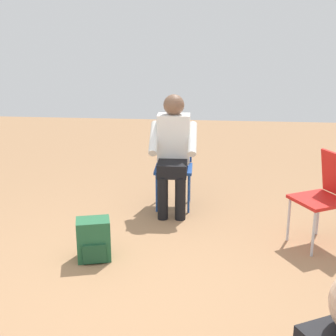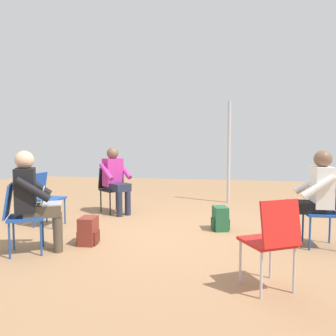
# 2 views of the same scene
# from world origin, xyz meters

# --- Properties ---
(ground_plane) EXTENTS (14.00, 14.00, 0.00)m
(ground_plane) POSITION_xyz_m (0.00, 0.00, 0.00)
(ground_plane) COLOR #99704C
(chair_east) EXTENTS (0.46, 0.43, 0.85)m
(chair_east) POSITION_xyz_m (2.02, -0.13, 0.50)
(chair_east) COLOR #1E4799
(chair_east) RESTS_ON ground
(chair_west) EXTENTS (0.45, 0.41, 0.85)m
(chair_west) POSITION_xyz_m (-2.10, 0.22, 0.50)
(chair_west) COLOR #1E4799
(chair_west) RESTS_ON ground
(chair_northeast) EXTENTS (0.57, 0.55, 0.85)m
(chair_northeast) POSITION_xyz_m (1.60, 1.14, 0.50)
(chair_northeast) COLOR #1E4799
(chair_northeast) RESTS_ON ground
(chair_southeast) EXTENTS (0.58, 0.58, 0.85)m
(chair_southeast) POSITION_xyz_m (1.34, -1.28, 0.50)
(chair_southeast) COLOR black
(chair_southeast) RESTS_ON ground
(chair_northwest) EXTENTS (0.55, 0.57, 0.85)m
(chair_northwest) POSITION_xyz_m (-1.24, 1.65, 0.50)
(chair_northwest) COLOR red
(chair_northwest) RESTS_ON ground
(person_with_laptop) EXTENTS (0.63, 0.62, 1.24)m
(person_with_laptop) POSITION_xyz_m (1.45, 1.06, 0.69)
(person_with_laptop) COLOR #4C4233
(person_with_laptop) RESTS_ON ground
(person_in_white) EXTENTS (0.53, 0.50, 1.24)m
(person_in_white) POSITION_xyz_m (-1.93, 0.22, 0.69)
(person_in_white) COLOR black
(person_in_white) RESTS_ON ground
(person_in_magenta) EXTENTS (0.63, 0.63, 1.24)m
(person_in_magenta) POSITION_xyz_m (1.21, -1.18, 0.69)
(person_in_magenta) COLOR #23283D
(person_in_magenta) RESTS_ON ground
(backpack_near_laptop_user) EXTENTS (0.29, 0.32, 0.36)m
(backpack_near_laptop_user) POSITION_xyz_m (-0.75, -0.35, 0.16)
(backpack_near_laptop_user) COLOR #235B38
(backpack_near_laptop_user) RESTS_ON ground
(backpack_by_empty_chair) EXTENTS (0.26, 0.29, 0.36)m
(backpack_by_empty_chair) POSITION_xyz_m (0.94, 0.66, 0.16)
(backpack_by_empty_chair) COLOR maroon
(backpack_by_empty_chair) RESTS_ON ground
(tent_pole_far) EXTENTS (0.07, 0.07, 2.22)m
(tent_pole_far) POSITION_xyz_m (-0.87, -2.67, 1.11)
(tent_pole_far) COLOR #B2B2B7
(tent_pole_far) RESTS_ON ground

